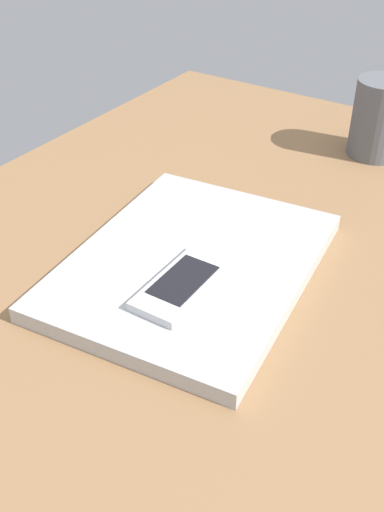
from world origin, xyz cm
name	(u,v)px	position (x,y,z in cm)	size (l,w,h in cm)	color
desk_surface	(193,335)	(0.00, 0.00, 1.50)	(120.00, 80.00, 3.00)	olive
laptop_closed	(192,264)	(-6.87, -4.58, 3.91)	(30.10, 23.24, 1.81)	#B7BABC
cell_phone_on_laptop	(183,284)	(-2.21, -2.54, 5.31)	(11.50, 5.21, 1.07)	silver
pen_cup	(380,118)	(-44.55, 1.90, 8.40)	(7.68, 7.68, 10.80)	#595B60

